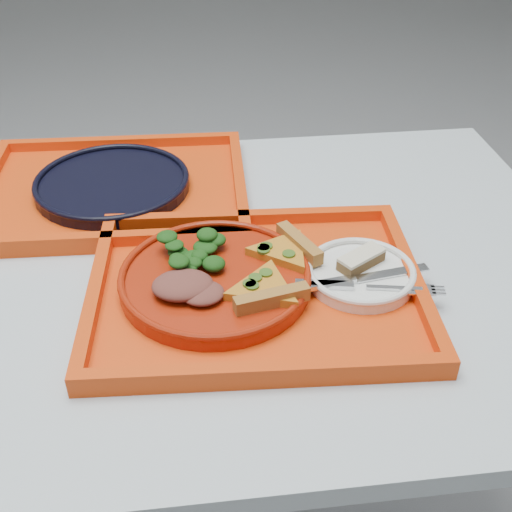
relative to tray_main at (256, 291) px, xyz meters
name	(u,v)px	position (x,y,z in m)	size (l,w,h in m)	color
table	(59,311)	(-0.29, 0.09, -0.08)	(1.60, 0.80, 0.75)	silver
tray_main	(256,291)	(0.00, 0.00, 0.00)	(0.45, 0.35, 0.01)	red
tray_far	(114,192)	(-0.21, 0.30, 0.00)	(0.45, 0.35, 0.01)	red
dinner_plate	(215,281)	(-0.05, 0.01, 0.02)	(0.26, 0.26, 0.02)	#961E0A
side_plate	(360,276)	(0.15, 0.00, 0.01)	(0.15, 0.15, 0.01)	white
navy_plate	(113,185)	(-0.21, 0.30, 0.01)	(0.26, 0.26, 0.02)	black
pizza_slice_a	(264,286)	(0.01, -0.03, 0.03)	(0.11, 0.10, 0.02)	gold
pizza_slice_b	(283,249)	(0.04, 0.05, 0.03)	(0.11, 0.09, 0.02)	gold
salad_heap	(190,250)	(-0.09, 0.05, 0.04)	(0.08, 0.07, 0.04)	black
meat_portion	(183,285)	(-0.10, -0.02, 0.04)	(0.08, 0.06, 0.02)	brown
dessert_bar	(361,259)	(0.15, 0.01, 0.03)	(0.07, 0.06, 0.02)	#482F18
knife	(365,277)	(0.15, -0.02, 0.02)	(0.18, 0.02, 0.01)	silver
fork	(365,286)	(0.14, -0.04, 0.02)	(0.18, 0.02, 0.01)	silver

